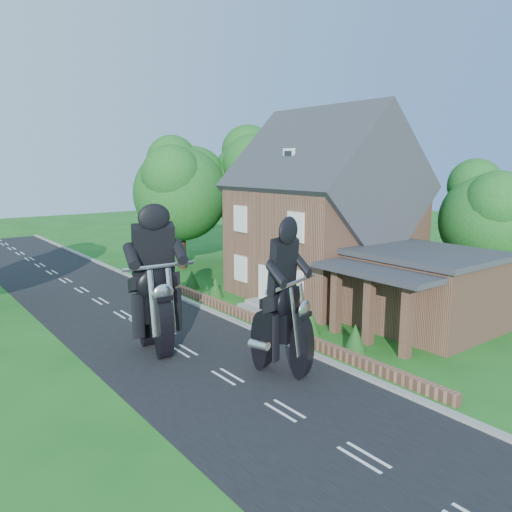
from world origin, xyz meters
TOP-DOWN VIEW (x-y plane):
  - ground at (0.00, 0.00)m, footprint 120.00×120.00m
  - road at (0.00, 0.00)m, footprint 7.00×80.00m
  - kerb at (3.65, 0.00)m, footprint 0.30×80.00m
  - garden_wall at (4.30, 5.00)m, footprint 0.30×22.00m
  - house at (10.49, 6.00)m, footprint 9.54×8.64m
  - annex at (9.87, -0.80)m, footprint 7.05×5.94m
  - tree_annex_side at (17.13, 0.10)m, footprint 5.64×5.20m
  - tree_house_right at (16.65, 8.62)m, footprint 6.51×6.00m
  - tree_behind_house at (14.18, 16.14)m, footprint 7.81×7.20m
  - tree_behind_left at (8.16, 17.13)m, footprint 6.94×6.40m
  - shrub_a at (5.30, -1.00)m, footprint 0.90×0.90m
  - shrub_b at (5.30, 1.50)m, footprint 0.90×0.90m
  - shrub_c at (5.30, 4.00)m, footprint 0.90×0.90m
  - shrub_d at (5.30, 9.00)m, footprint 0.90×0.90m
  - shrub_e at (5.30, 11.50)m, footprint 0.90×0.90m
  - shrub_f at (5.30, 14.00)m, footprint 0.90×0.90m
  - motorcycle_lead at (1.68, -0.89)m, footprint 1.02×1.81m
  - motorcycle_follow at (-0.87, 3.56)m, footprint 0.64×1.89m

SIDE VIEW (x-z plane):
  - ground at x=0.00m, z-range 0.00..0.00m
  - road at x=0.00m, z-range 0.00..0.02m
  - kerb at x=3.65m, z-range 0.00..0.12m
  - garden_wall at x=4.30m, z-range 0.00..0.40m
  - shrub_a at x=5.30m, z-range 0.00..1.10m
  - shrub_b at x=5.30m, z-range 0.00..1.10m
  - shrub_c at x=5.30m, z-range 0.00..1.10m
  - shrub_d at x=5.30m, z-range 0.00..1.10m
  - shrub_e at x=5.30m, z-range 0.00..1.10m
  - shrub_f at x=5.30m, z-range 0.00..1.10m
  - motorcycle_lead at x=1.68m, z-range 0.00..1.64m
  - motorcycle_follow at x=-0.87m, z-range 0.00..1.72m
  - annex at x=9.87m, z-range 0.05..3.49m
  - house at x=10.49m, z-range -0.78..9.46m
  - tree_annex_side at x=17.13m, z-range 0.95..8.43m
  - tree_house_right at x=16.65m, z-range 0.99..9.39m
  - tree_behind_left at x=8.16m, z-range 1.15..10.31m
  - tree_behind_house at x=14.18m, z-range 1.19..11.27m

